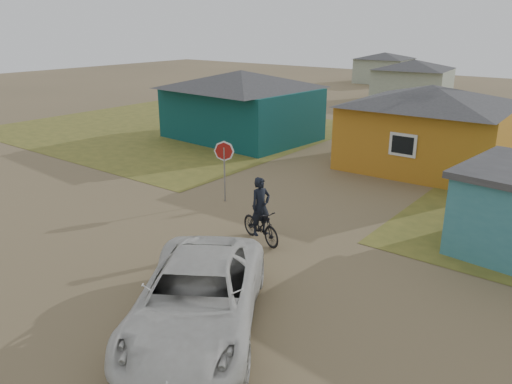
# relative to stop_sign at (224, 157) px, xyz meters

# --- Properties ---
(ground) EXTENTS (120.00, 120.00, 0.00)m
(ground) POSITION_rel_stop_sign_xyz_m (1.88, -4.41, -1.77)
(ground) COLOR olive
(grass_nw) EXTENTS (20.00, 18.00, 0.00)m
(grass_nw) POSITION_rel_stop_sign_xyz_m (-12.12, 8.59, -1.76)
(grass_nw) COLOR olive
(grass_nw) RESTS_ON ground
(house_teal) EXTENTS (8.93, 7.08, 4.00)m
(house_teal) POSITION_rel_stop_sign_xyz_m (-6.62, 9.09, 0.28)
(house_teal) COLOR #0A3839
(house_teal) RESTS_ON ground
(house_yellow) EXTENTS (7.72, 6.76, 3.90)m
(house_yellow) POSITION_rel_stop_sign_xyz_m (4.38, 9.59, 0.23)
(house_yellow) COLOR #B6741C
(house_yellow) RESTS_ON ground
(house_pale_west) EXTENTS (7.04, 6.15, 3.60)m
(house_pale_west) POSITION_rel_stop_sign_xyz_m (-4.12, 29.59, 0.09)
(house_pale_west) COLOR #9FAA92
(house_pale_west) RESTS_ON ground
(house_pale_north) EXTENTS (6.28, 5.81, 3.40)m
(house_pale_north) POSITION_rel_stop_sign_xyz_m (-12.12, 41.59, -0.02)
(house_pale_north) COLOR #9FAA92
(house_pale_north) RESTS_ON ground
(stop_sign) EXTENTS (0.78, 0.12, 2.40)m
(stop_sign) POSITION_rel_stop_sign_xyz_m (0.00, 0.00, 0.00)
(stop_sign) COLOR gray
(stop_sign) RESTS_ON ground
(cyclist) EXTENTS (1.95, 1.08, 2.12)m
(cyclist) POSITION_rel_stop_sign_xyz_m (3.38, -2.17, -1.00)
(cyclist) COLOR black
(cyclist) RESTS_ON ground
(vehicle) EXTENTS (5.34, 6.27, 1.60)m
(vehicle) POSITION_rel_stop_sign_xyz_m (5.17, -6.86, -0.97)
(vehicle) COLOR silver
(vehicle) RESTS_ON ground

